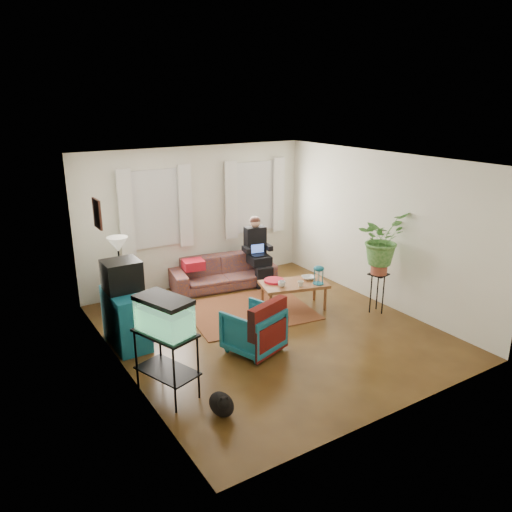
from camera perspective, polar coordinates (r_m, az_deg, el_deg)
floor at (r=7.78m, az=1.59°, el=-8.51°), size 4.50×5.00×0.01m
ceiling at (r=7.03m, az=1.77°, el=10.87°), size 4.50×5.00×0.01m
wall_back at (r=9.40m, az=-6.85°, el=4.47°), size 4.50×0.01×2.60m
wall_front at (r=5.53m, az=16.31°, el=-5.80°), size 4.50×0.01×2.60m
wall_left at (r=6.39m, az=-15.37°, el=-2.50°), size 0.01×5.00×2.60m
wall_right at (r=8.71m, az=14.09°, el=2.98°), size 0.01×5.00×2.60m
window_left at (r=9.03m, az=-11.45°, el=5.31°), size 1.08×0.04×1.38m
window_right at (r=9.92m, az=-0.29°, el=6.77°), size 1.08×0.04×1.38m
curtains_left at (r=8.95m, az=-11.27°, el=5.22°), size 1.36×0.06×1.50m
curtains_right at (r=9.85m, az=-0.04°, el=6.69°), size 1.36×0.06×1.50m
picture_frame at (r=7.01m, az=-17.62°, el=4.63°), size 0.04×0.32×0.40m
area_rug at (r=8.43m, az=-0.76°, el=-6.29°), size 2.20×1.86×0.01m
sofa at (r=9.40m, az=-3.84°, el=-1.28°), size 2.05×1.08×0.76m
seated_person at (r=9.57m, az=0.11°, el=0.37°), size 0.58×0.67×1.16m
side_table at (r=8.70m, az=-15.09°, el=-3.83°), size 0.53×0.53×0.67m
table_lamp at (r=8.49m, az=-15.42°, el=0.06°), size 0.40×0.40×0.61m
dresser at (r=7.45m, az=-14.63°, el=-6.90°), size 0.46×0.91×0.81m
crt_tv at (r=7.30m, az=-15.09°, el=-2.14°), size 0.50×0.45×0.43m
aquarium_stand at (r=6.13m, az=-10.13°, el=-12.07°), size 0.64×0.85×0.84m
aquarium at (r=5.85m, az=-10.47°, el=-6.61°), size 0.58×0.77×0.44m
black_cat at (r=5.86m, az=-3.98°, el=-16.31°), size 0.35×0.44×0.33m
armchair at (r=7.06m, az=-0.32°, el=-8.17°), size 0.86×0.83×0.71m
serape_throw at (r=6.84m, az=1.47°, el=-7.69°), size 0.73×0.38×0.59m
coffee_table at (r=8.49m, az=4.31°, el=-4.53°), size 1.22×0.88×0.46m
cup_a at (r=8.22m, az=2.96°, el=-3.20°), size 0.15×0.15×0.10m
cup_b at (r=8.25m, az=5.12°, el=-3.18°), size 0.12×0.12×0.09m
bowl at (r=8.59m, az=5.99°, el=-2.49°), size 0.27×0.27×0.05m
snack_tray at (r=8.44m, az=2.07°, el=-2.83°), size 0.42×0.42×0.04m
birdcage at (r=8.36m, az=7.17°, el=-2.14°), size 0.22×0.22×0.32m
plant_stand at (r=8.52m, az=13.67°, el=-4.12°), size 0.34×0.34×0.68m
potted_plant at (r=8.26m, az=14.07°, el=1.07°), size 0.89×0.81×0.86m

